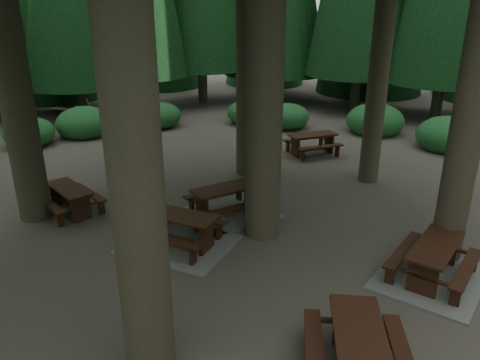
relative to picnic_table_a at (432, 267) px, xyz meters
name	(u,v)px	position (x,y,z in m)	size (l,w,h in m)	color
ground	(236,243)	(-3.03, 3.06, -0.27)	(80.00, 80.00, 0.00)	#49433B
picnic_table_a	(432,267)	(0.00, 0.00, 0.00)	(3.00, 2.84, 0.80)	gray
picnic_table_b	(69,196)	(-6.36, 6.46, 0.20)	(1.78, 1.99, 0.72)	#341B0F
picnic_table_c	(227,206)	(-2.61, 4.54, 0.00)	(2.59, 2.23, 0.81)	gray
picnic_table_d	(313,141)	(2.32, 8.06, 0.23)	(1.85, 1.53, 0.77)	#341B0F
picnic_table_e	(359,350)	(-3.11, -1.57, 0.28)	(2.33, 2.46, 0.84)	#341B0F
picnic_table_f	(178,235)	(-4.30, 3.49, 0.01)	(3.07, 3.11, 0.81)	gray
shrub_ring	(249,210)	(-2.32, 3.81, 0.13)	(23.86, 24.64, 1.49)	#205F31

